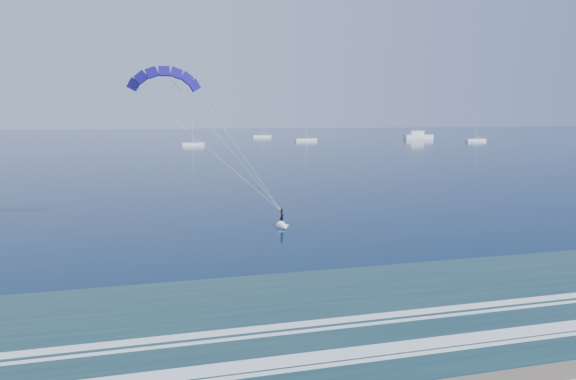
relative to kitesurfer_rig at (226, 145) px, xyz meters
The scene contains 6 objects.
kitesurfer_rig is the anchor object (origin of this frame).
motor_yacht 218.49m from the kitesurfer_rig, 56.44° to the left, with size 14.77×3.94×6.14m.
sailboat_1 153.48m from the kitesurfer_rig, 87.07° to the left, with size 8.14×2.40×11.37m.
sailboat_2 226.02m from the kitesurfer_rig, 77.41° to the left, with size 9.63×2.40×12.97m.
sailboat_3 186.68m from the kitesurfer_rig, 70.97° to the left, with size 9.88×2.40×13.32m.
sailboat_4 204.29m from the kitesurfer_rig, 48.86° to the left, with size 9.40×2.40×12.64m.
Camera 1 is at (-10.13, -16.87, 11.68)m, focal length 32.00 mm.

